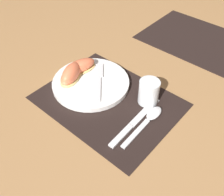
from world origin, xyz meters
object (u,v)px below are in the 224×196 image
object	(u,v)px
spoon	(149,118)
fork	(99,79)
citrus_wedge_3	(71,75)
plate	(91,83)
knife	(134,122)
citrus_wedge_0	(80,67)
citrus_wedge_1	(75,70)
citrus_wedge_2	(71,73)
juice_glass	(149,93)

from	to	relation	value
spoon	fork	world-z (taller)	fork
spoon	citrus_wedge_3	xyz separation A→B (m)	(-0.29, -0.03, 0.02)
plate	fork	bearing A→B (deg)	60.30
knife	spoon	distance (m)	0.05
spoon	citrus_wedge_0	bearing A→B (deg)	177.45
citrus_wedge_1	citrus_wedge_2	xyz separation A→B (m)	(0.01, -0.02, 0.01)
juice_glass	citrus_wedge_3	xyz separation A→B (m)	(-0.25, -0.09, -0.00)
citrus_wedge_0	fork	bearing A→B (deg)	6.63
fork	citrus_wedge_2	distance (m)	0.09
plate	citrus_wedge_0	world-z (taller)	citrus_wedge_0
juice_glass	fork	size ratio (longest dim) A/B	0.52
spoon	plate	bearing A→B (deg)	-179.55
fork	citrus_wedge_2	world-z (taller)	citrus_wedge_2
plate	spoon	distance (m)	0.23
citrus_wedge_3	citrus_wedge_0	bearing A→B (deg)	99.12
juice_glass	spoon	bearing A→B (deg)	-50.84
citrus_wedge_1	citrus_wedge_2	world-z (taller)	citrus_wedge_2
spoon	juice_glass	bearing A→B (deg)	129.16
plate	citrus_wedge_2	size ratio (longest dim) A/B	2.19
citrus_wedge_1	citrus_wedge_3	distance (m)	0.03
citrus_wedge_2	citrus_wedge_3	distance (m)	0.01
knife	citrus_wedge_3	distance (m)	0.27
knife	citrus_wedge_1	xyz separation A→B (m)	(-0.28, 0.03, 0.03)
juice_glass	citrus_wedge_1	distance (m)	0.26
citrus_wedge_2	citrus_wedge_1	bearing A→B (deg)	111.99
spoon	citrus_wedge_3	distance (m)	0.30
fork	citrus_wedge_0	distance (m)	0.08
citrus_wedge_2	citrus_wedge_3	size ratio (longest dim) A/B	0.96
juice_glass	knife	xyz separation A→B (m)	(0.02, -0.10, -0.03)
juice_glass	citrus_wedge_2	xyz separation A→B (m)	(-0.24, -0.09, 0.00)
citrus_wedge_1	fork	bearing A→B (deg)	20.86
citrus_wedge_1	citrus_wedge_3	size ratio (longest dim) A/B	0.93
knife	juice_glass	bearing A→B (deg)	103.38
fork	citrus_wedge_0	bearing A→B (deg)	-173.37
knife	spoon	xyz separation A→B (m)	(0.02, 0.04, 0.00)
spoon	citrus_wedge_0	distance (m)	0.30
plate	juice_glass	size ratio (longest dim) A/B	3.24
juice_glass	fork	xyz separation A→B (m)	(-0.17, -0.04, -0.02)
spoon	citrus_wedge_2	size ratio (longest dim) A/B	1.61
plate	citrus_wedge_2	world-z (taller)	citrus_wedge_2
citrus_wedge_1	citrus_wedge_3	world-z (taller)	citrus_wedge_1
juice_glass	citrus_wedge_0	world-z (taller)	juice_glass
juice_glass	citrus_wedge_2	bearing A→B (deg)	-159.90
fork	citrus_wedge_0	xyz separation A→B (m)	(-0.08, -0.01, 0.01)
fork	citrus_wedge_1	size ratio (longest dim) A/B	1.33
juice_glass	spoon	xyz separation A→B (m)	(0.05, -0.06, -0.03)
citrus_wedge_0	citrus_wedge_2	size ratio (longest dim) A/B	1.11
fork	citrus_wedge_1	distance (m)	0.09
juice_glass	spoon	distance (m)	0.08
plate	citrus_wedge_2	xyz separation A→B (m)	(-0.06, -0.03, 0.03)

